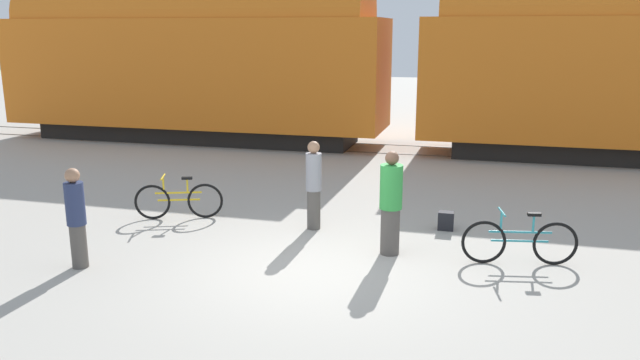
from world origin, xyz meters
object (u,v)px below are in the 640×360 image
freight_train (404,57)px  person_in_grey (314,184)px  person_in_navy (76,217)px  bicycle_teal (519,242)px  person_in_green (391,204)px  bicycle_yellow (179,200)px  backpack (446,221)px

freight_train → person_in_grey: 8.41m
person_in_navy → person_in_grey: bearing=-100.3°
person_in_navy → person_in_grey: person_in_grey is taller
bicycle_teal → person_in_green: 2.07m
freight_train → person_in_navy: 11.65m
bicycle_teal → person_in_green: bearing=-178.4°
freight_train → person_in_green: (1.05, -9.13, -1.92)m
freight_train → person_in_green: size_ratio=15.28×
bicycle_teal → person_in_green: (-2.01, -0.05, 0.48)m
bicycle_yellow → person_in_grey: size_ratio=0.98×
bicycle_teal → person_in_green: size_ratio=1.03×
freight_train → backpack: 8.26m
person_in_green → person_in_navy: size_ratio=1.09×
freight_train → person_in_green: 9.39m
person_in_green → backpack: 1.84m
bicycle_yellow → person_in_green: size_ratio=0.94×
bicycle_teal → bicycle_yellow: bearing=172.4°
backpack → freight_train: bearing=103.6°
person_in_navy → person_in_green: bearing=-121.5°
person_in_green → bicycle_yellow: bearing=86.6°
bicycle_yellow → person_in_navy: bearing=-96.0°
person_in_navy → bicycle_teal: bearing=-127.4°
bicycle_yellow → person_in_navy: 2.76m
person_in_green → person_in_grey: (-1.55, 0.96, -0.01)m
bicycle_yellow → person_in_green: person_in_green is taller
freight_train → backpack: bearing=-76.4°
person_in_grey → backpack: (2.35, 0.55, -0.67)m
freight_train → bicycle_yellow: (-3.18, -8.24, -2.41)m
freight_train → bicycle_yellow: bearing=-111.1°
person_in_green → person_in_navy: 4.87m
backpack → person_in_green: bearing=-118.0°
bicycle_yellow → backpack: 5.08m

